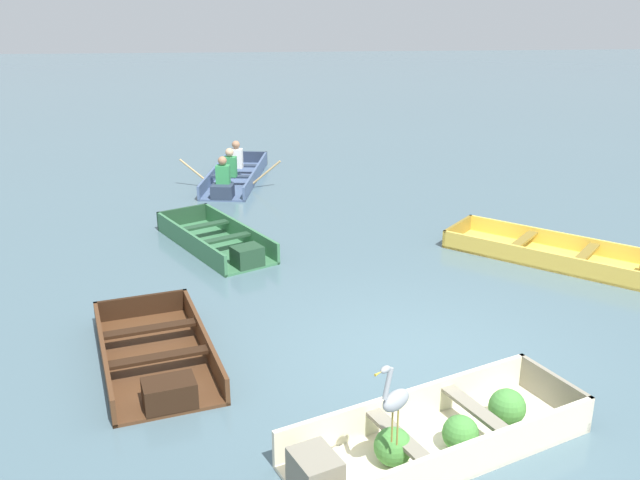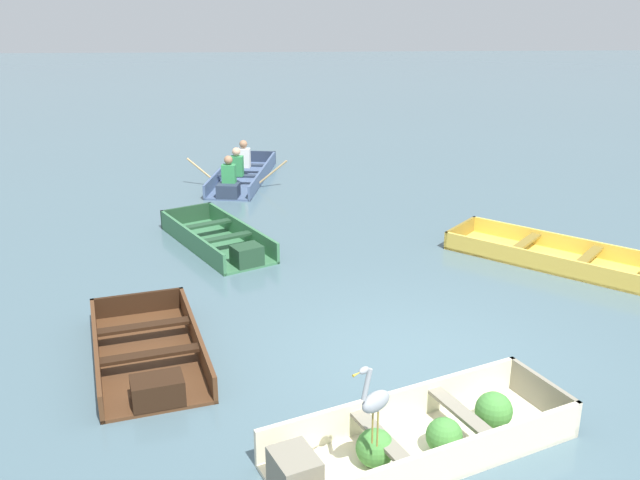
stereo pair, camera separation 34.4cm
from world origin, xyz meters
The scene contains 7 objects.
ground_plane centered at (0.00, 0.00, 0.00)m, with size 80.00×80.00×0.00m, color #47606B.
dinghy_cream_foreground centered at (-0.22, -1.74, 0.17)m, with size 3.19×2.15×0.42m.
skiff_yellow_near_moored centered at (2.97, 2.97, 0.10)m, with size 3.32×3.04×0.30m.
skiff_green_mid_moored centered at (-2.58, 4.01, 0.12)m, with size 2.17×2.80×0.35m.
skiff_dark_varnish_far_moored centered at (-3.09, 0.13, 0.11)m, with size 1.85×2.73×0.33m.
rowboat_slate_blue_with_crew centered at (-2.46, 8.15, 0.20)m, with size 2.21×3.40×0.88m.
heron_on_dinghy centered at (-0.72, -2.16, 0.88)m, with size 0.40×0.35×0.84m.
Camera 1 is at (-1.79, -7.37, 4.25)m, focal length 40.00 mm.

